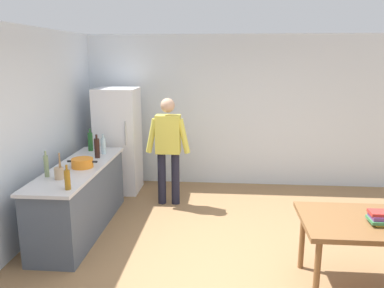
% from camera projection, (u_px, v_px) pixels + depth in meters
% --- Properties ---
extents(ground_plane, '(14.00, 14.00, 0.00)m').
position_uv_depth(ground_plane, '(229.00, 267.00, 4.35)').
color(ground_plane, '#936D47').
extents(wall_back, '(6.40, 0.12, 2.70)m').
position_uv_depth(wall_back, '(229.00, 111.00, 6.96)').
color(wall_back, silver).
rests_on(wall_back, ground_plane).
extents(wall_left, '(0.12, 5.60, 2.70)m').
position_uv_depth(wall_left, '(6.00, 142.00, 4.45)').
color(wall_left, silver).
rests_on(wall_left, ground_plane).
extents(kitchen_counter, '(0.64, 2.20, 0.90)m').
position_uv_depth(kitchen_counter, '(81.00, 198.00, 5.18)').
color(kitchen_counter, '#4C5666').
rests_on(kitchen_counter, ground_plane).
extents(refrigerator, '(0.70, 0.67, 1.80)m').
position_uv_depth(refrigerator, '(118.00, 141.00, 6.63)').
color(refrigerator, white).
rests_on(refrigerator, ground_plane).
extents(person, '(0.70, 0.22, 1.70)m').
position_uv_depth(person, '(168.00, 144.00, 6.00)').
color(person, '#1E1E2D').
rests_on(person, ground_plane).
extents(dining_table, '(1.40, 0.90, 0.75)m').
position_uv_depth(dining_table, '(373.00, 228.00, 3.79)').
color(dining_table, brown).
rests_on(dining_table, ground_plane).
extents(cooking_pot, '(0.40, 0.28, 0.12)m').
position_uv_depth(cooking_pot, '(82.00, 163.00, 5.02)').
color(cooking_pot, orange).
rests_on(cooking_pot, kitchen_counter).
extents(utensil_jar, '(0.11, 0.11, 0.32)m').
position_uv_depth(utensil_jar, '(59.00, 173.00, 4.54)').
color(utensil_jar, tan).
rests_on(utensil_jar, kitchen_counter).
extents(bottle_wine_green, '(0.08, 0.08, 0.34)m').
position_uv_depth(bottle_wine_green, '(90.00, 141.00, 5.89)').
color(bottle_wine_green, '#1E5123').
rests_on(bottle_wine_green, kitchen_counter).
extents(bottle_water_clear, '(0.07, 0.07, 0.30)m').
position_uv_depth(bottle_water_clear, '(103.00, 146.00, 5.71)').
color(bottle_water_clear, silver).
rests_on(bottle_water_clear, kitchen_counter).
extents(bottle_oil_amber, '(0.06, 0.06, 0.28)m').
position_uv_depth(bottle_oil_amber, '(67.00, 179.00, 4.18)').
color(bottle_oil_amber, '#996619').
rests_on(bottle_oil_amber, kitchen_counter).
extents(bottle_wine_dark, '(0.08, 0.08, 0.34)m').
position_uv_depth(bottle_wine_dark, '(97.00, 148.00, 5.48)').
color(bottle_wine_dark, black).
rests_on(bottle_wine_dark, kitchen_counter).
extents(bottle_vinegar_tall, '(0.06, 0.06, 0.32)m').
position_uv_depth(bottle_vinegar_tall, '(46.00, 166.00, 4.62)').
color(bottle_vinegar_tall, gray).
rests_on(bottle_vinegar_tall, kitchen_counter).
extents(book_stack, '(0.27, 0.19, 0.13)m').
position_uv_depth(book_stack, '(383.00, 218.00, 3.67)').
color(book_stack, gold).
rests_on(book_stack, dining_table).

